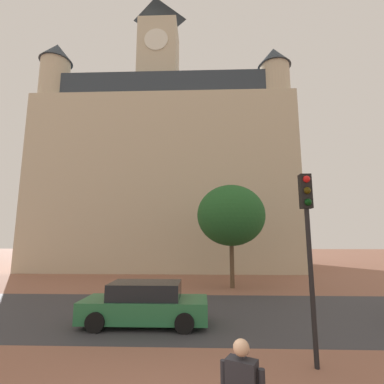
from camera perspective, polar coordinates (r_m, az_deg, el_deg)
name	(u,v)px	position (r m, az deg, el deg)	size (l,w,h in m)	color
ground_plane	(183,303)	(14.08, -1.81, -21.85)	(120.00, 120.00, 0.00)	#93604C
street_asphalt_strip	(180,313)	(12.36, -2.39, -23.62)	(120.00, 7.15, 0.00)	#38383D
landmark_building	(168,177)	(32.27, -4.99, 3.12)	(25.16, 15.82, 33.56)	beige
car_green	(145,304)	(10.83, -9.60, -21.79)	(4.44, 1.94, 1.46)	#287042
traffic_light_pole	(308,229)	(7.71, 22.78, -6.98)	(0.28, 0.34, 4.70)	black
tree_curb_far	(231,215)	(17.85, 8.00, -4.77)	(4.29, 4.29, 6.38)	brown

